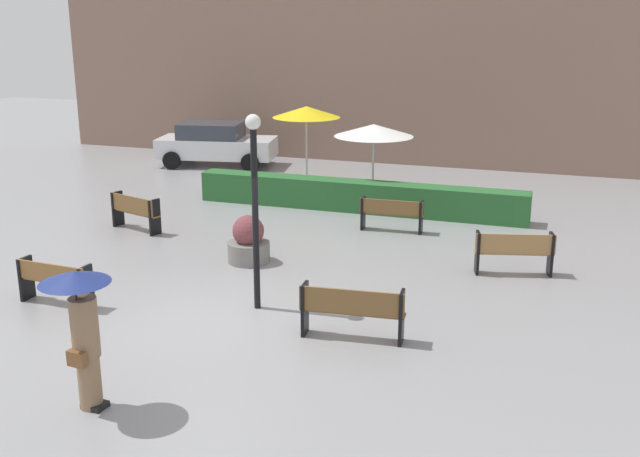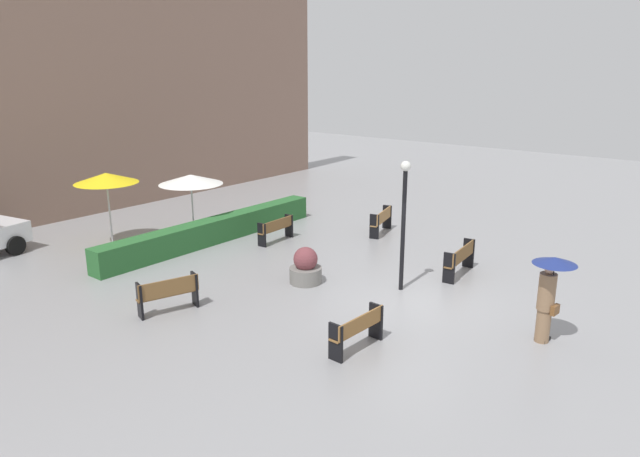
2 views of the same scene
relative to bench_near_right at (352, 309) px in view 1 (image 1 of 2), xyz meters
The scene contains 14 objects.
ground_plane 2.71m from the bench_near_right, behind, with size 60.00×60.00×0.00m, color gray.
bench_near_right is the anchor object (origin of this frame).
bench_back_row 6.69m from the bench_near_right, 97.88° to the left, with size 1.63×0.42×0.84m.
bench_near_left 5.79m from the bench_near_right, behind, with size 1.56×0.44×0.85m.
bench_far_right 4.85m from the bench_near_right, 61.55° to the left, with size 1.67×0.74×0.92m.
bench_far_left 8.49m from the bench_near_right, 147.20° to the left, with size 1.57×0.79×0.91m.
pedestrian_with_umbrella 4.49m from the bench_near_right, 129.67° to the right, with size 0.96×0.96×2.05m.
planter_pot 4.66m from the bench_near_right, 136.07° to the left, with size 0.94×0.94×1.07m.
lamp_post 2.81m from the bench_near_right, 159.20° to the left, with size 0.28×0.28×3.65m.
patio_umbrella_yellow 12.07m from the bench_near_right, 113.53° to the left, with size 2.15×2.15×2.55m.
patio_umbrella_white 9.99m from the bench_near_right, 102.95° to the left, with size 2.31×2.31×2.28m.
hedge_strip 8.68m from the bench_near_right, 105.44° to the left, with size 9.40×0.70×0.85m, color #28602D.
building_facade 16.87m from the bench_near_right, 99.42° to the left, with size 28.00×1.20×10.61m, color #846656.
parked_car 15.83m from the bench_near_right, 124.81° to the left, with size 4.46×2.60×1.57m.
Camera 1 is at (5.91, -11.18, 5.32)m, focal length 41.82 mm.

